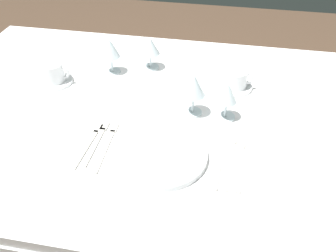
# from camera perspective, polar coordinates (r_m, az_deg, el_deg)

# --- Properties ---
(ground_plane) EXTENTS (6.00, 6.00, 0.00)m
(ground_plane) POSITION_cam_1_polar(r_m,az_deg,el_deg) (1.77, 0.57, -17.54)
(ground_plane) COLOR #4C3828
(dining_table) EXTENTS (1.80, 1.11, 0.74)m
(dining_table) POSITION_cam_1_polar(r_m,az_deg,el_deg) (1.28, 0.75, -0.89)
(dining_table) COLOR white
(dining_table) RESTS_ON ground
(dinner_plate) EXTENTS (0.28, 0.28, 0.02)m
(dinner_plate) POSITION_cam_1_polar(r_m,az_deg,el_deg) (1.06, -1.21, -4.46)
(dinner_plate) COLOR white
(dinner_plate) RESTS_ON dining_table
(fork_outer) EXTENTS (0.03, 0.22, 0.00)m
(fork_outer) POSITION_cam_1_polar(r_m,az_deg,el_deg) (1.11, -9.45, -2.89)
(fork_outer) COLOR beige
(fork_outer) RESTS_ON dining_table
(fork_inner) EXTENTS (0.02, 0.21, 0.00)m
(fork_inner) POSITION_cam_1_polar(r_m,az_deg,el_deg) (1.13, -10.94, -2.30)
(fork_inner) COLOR beige
(fork_inner) RESTS_ON dining_table
(fork_salad) EXTENTS (0.03, 0.20, 0.00)m
(fork_salad) POSITION_cam_1_polar(r_m,az_deg,el_deg) (1.13, -12.15, -2.61)
(fork_salad) COLOR beige
(fork_salad) RESTS_ON dining_table
(dinner_knife) EXTENTS (0.03, 0.22, 0.00)m
(dinner_knife) POSITION_cam_1_polar(r_m,az_deg,el_deg) (1.05, 7.83, -5.64)
(dinner_knife) COLOR beige
(dinner_knife) RESTS_ON dining_table
(spoon_soup) EXTENTS (0.03, 0.23, 0.01)m
(spoon_soup) POSITION_cam_1_polar(r_m,az_deg,el_deg) (1.08, 9.82, -4.42)
(spoon_soup) COLOR beige
(spoon_soup) RESTS_ON dining_table
(spoon_dessert) EXTENTS (0.03, 0.21, 0.01)m
(spoon_dessert) POSITION_cam_1_polar(r_m,az_deg,el_deg) (1.08, 11.14, -4.93)
(spoon_dessert) COLOR beige
(spoon_dessert) RESTS_ON dining_table
(saucer_left) EXTENTS (0.13, 0.13, 0.01)m
(saucer_left) POSITION_cam_1_polar(r_m,az_deg,el_deg) (1.37, 10.18, 5.98)
(saucer_left) COLOR white
(saucer_left) RESTS_ON dining_table
(coffee_cup_left) EXTENTS (0.11, 0.09, 0.06)m
(coffee_cup_left) POSITION_cam_1_polar(r_m,az_deg,el_deg) (1.35, 10.42, 7.28)
(coffee_cup_left) COLOR white
(coffee_cup_left) RESTS_ON saucer_left
(saucer_right) EXTENTS (0.14, 0.14, 0.01)m
(saucer_right) POSITION_cam_1_polar(r_m,az_deg,el_deg) (1.45, -17.19, 6.63)
(saucer_right) COLOR white
(saucer_right) RESTS_ON dining_table
(coffee_cup_right) EXTENTS (0.11, 0.09, 0.07)m
(coffee_cup_right) POSITION_cam_1_polar(r_m,az_deg,el_deg) (1.43, -17.43, 7.99)
(coffee_cup_right) COLOR white
(coffee_cup_right) RESTS_ON saucer_right
(wine_glass_centre) EXTENTS (0.07, 0.07, 0.15)m
(wine_glass_centre) POSITION_cam_1_polar(r_m,az_deg,el_deg) (1.17, 4.03, 6.09)
(wine_glass_centre) COLOR silver
(wine_glass_centre) RESTS_ON dining_table
(wine_glass_left) EXTENTS (0.07, 0.07, 0.13)m
(wine_glass_left) POSITION_cam_1_polar(r_m,az_deg,el_deg) (1.17, 9.16, 4.69)
(wine_glass_left) COLOR silver
(wine_glass_left) RESTS_ON dining_table
(wine_glass_right) EXTENTS (0.08, 0.08, 0.13)m
(wine_glass_right) POSITION_cam_1_polar(r_m,az_deg,el_deg) (1.44, -2.81, 12.12)
(wine_glass_right) COLOR silver
(wine_glass_right) RESTS_ON dining_table
(wine_glass_far) EXTENTS (0.07, 0.07, 0.14)m
(wine_glass_far) POSITION_cam_1_polar(r_m,az_deg,el_deg) (1.42, -8.94, 11.64)
(wine_glass_far) COLOR silver
(wine_glass_far) RESTS_ON dining_table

